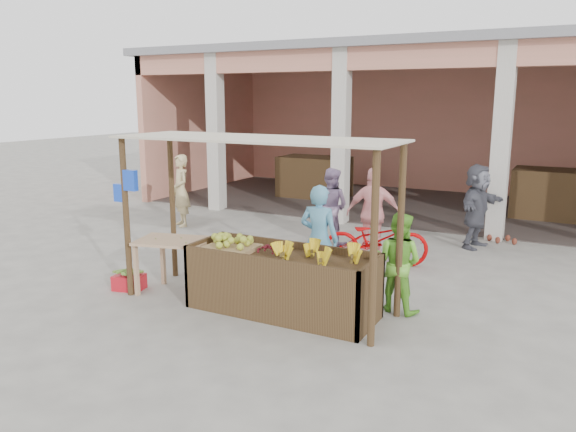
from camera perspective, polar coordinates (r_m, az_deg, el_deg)
The scene contains 19 objects.
ground at distance 8.12m, azimuth -3.75°, elevation -9.09°, with size 60.00×60.00×0.00m, color slate.
market_building at distance 15.87m, azimuth 13.67°, elevation 10.87°, with size 14.40×6.40×4.20m.
fruit_stall at distance 7.75m, azimuth -0.61°, elevation -6.97°, with size 2.60×0.95×0.80m, color #4B361E.
stall_awning at distance 7.70m, azimuth -3.81°, elevation 4.94°, with size 4.09×1.35×2.39m.
banana_heap at distance 7.39m, azimuth 2.81°, elevation -3.97°, with size 0.97×0.53×0.18m, color yellow, non-canonical shape.
melon_tray at distance 7.96m, azimuth -5.80°, elevation -2.85°, with size 0.70×0.61×0.19m.
berry_heap at distance 7.74m, azimuth -2.06°, elevation -3.43°, with size 0.39×0.32×0.12m, color maroon.
side_table at distance 8.51m, azimuth -11.53°, elevation -3.28°, with size 1.19×0.94×0.85m.
papaya_pile at distance 8.45m, azimuth -11.60°, elevation -1.71°, with size 0.70×0.40×0.20m, color #4F822A, non-canonical shape.
red_crate at distance 9.07m, azimuth -15.83°, elevation -6.48°, with size 0.45×0.32×0.23m, color red.
plantain_bundle at distance 9.03m, azimuth -15.88°, elevation -5.56°, with size 0.36×0.25×0.07m, color olive, non-canonical shape.
produce_sacks at distance 12.24m, azimuth 21.01°, elevation -1.33°, with size 0.89×0.66×0.54m.
vendor_blue at distance 8.43m, azimuth 3.17°, elevation -2.00°, with size 0.66×0.49×1.77m, color #569EC4.
vendor_green at distance 7.86m, azimuth 11.16°, elevation -4.36°, with size 0.71×0.41×1.47m, color #64B32F.
motorcycle at distance 9.93m, azimuth 8.92°, elevation -2.26°, with size 1.91×0.66×1.00m, color #A50304.
shopper_b at distance 10.34m, azimuth 8.69°, elevation 0.57°, with size 1.05×0.56×1.79m, color pink.
shopper_d at distance 11.56m, azimuth 18.66°, elevation 1.16°, with size 1.61×0.66×1.75m, color #4D4E59.
shopper_e at distance 13.07m, azimuth -10.83°, elevation 2.70°, with size 0.64×0.48×1.71m, color tan.
shopper_f at distance 11.28m, azimuth 4.38°, elevation 1.36°, with size 0.82×0.47×1.69m, color #91779F.
Camera 1 is at (3.99, -6.45, 2.92)m, focal length 35.00 mm.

